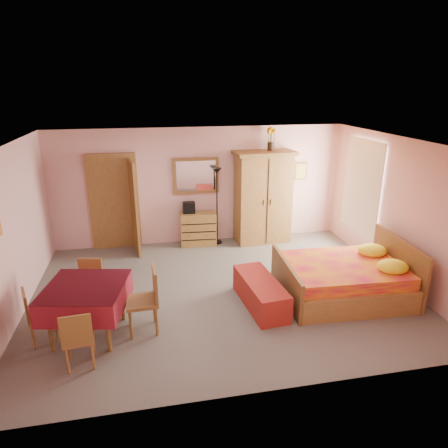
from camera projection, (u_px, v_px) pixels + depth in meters
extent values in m
plane|color=slate|center=(222.00, 291.00, 7.06)|extent=(6.50, 6.50, 0.00)
plane|color=brown|center=(221.00, 143.00, 6.20)|extent=(6.50, 6.50, 0.00)
cube|color=#E3A6A4|center=(200.00, 186.00, 8.94)|extent=(6.50, 0.10, 2.60)
cube|color=#E3A6A4|center=(265.00, 296.00, 4.32)|extent=(6.50, 0.10, 2.60)
cube|color=#E3A6A4|center=(11.00, 235.00, 6.03)|extent=(0.10, 5.00, 2.60)
cube|color=#E3A6A4|center=(397.00, 210.00, 7.23)|extent=(0.10, 5.00, 2.60)
cube|color=#9E6B35|center=(114.00, 203.00, 8.65)|extent=(1.06, 0.12, 2.15)
cube|color=white|center=(362.00, 187.00, 8.28)|extent=(0.08, 1.40, 1.95)
cube|color=#D8BF59|center=(301.00, 171.00, 9.26)|extent=(0.30, 0.04, 0.40)
cube|color=#A67938|center=(198.00, 229.00, 9.00)|extent=(0.82, 0.46, 0.75)
cube|color=white|center=(196.00, 176.00, 8.81)|extent=(1.01, 0.06, 0.80)
cube|color=black|center=(189.00, 208.00, 8.85)|extent=(0.27, 0.20, 0.25)
cube|color=black|center=(217.00, 207.00, 8.93)|extent=(0.25, 0.25, 1.74)
cube|color=olive|center=(263.00, 197.00, 9.00)|extent=(1.37, 0.77, 2.09)
cube|color=yellow|center=(271.00, 139.00, 8.66)|extent=(0.21, 0.21, 0.50)
cube|color=red|center=(343.00, 269.00, 6.78)|extent=(2.18, 1.76, 0.97)
cube|color=maroon|center=(260.00, 293.00, 6.55)|extent=(0.63, 1.41, 0.46)
cube|color=maroon|center=(88.00, 310.00, 5.72)|extent=(1.28, 1.28, 0.79)
cube|color=#A56B38|center=(79.00, 337.00, 5.09)|extent=(0.41, 0.41, 0.83)
cube|color=#A56E38|center=(89.00, 287.00, 6.34)|extent=(0.44, 0.44, 0.83)
cube|color=#A77338|center=(41.00, 315.00, 5.58)|extent=(0.48, 0.48, 0.82)
cube|color=olive|center=(142.00, 301.00, 5.78)|extent=(0.47, 0.47, 0.99)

